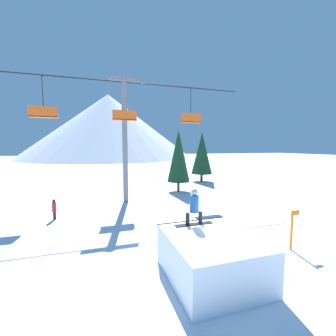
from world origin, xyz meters
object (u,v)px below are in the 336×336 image
object	(u,v)px
pine_tree_near	(179,156)
distant_skier	(54,208)
snowboarder	(194,206)
snow_ramp	(211,257)
trail_marker	(292,229)

from	to	relation	value
pine_tree_near	distant_skier	world-z (taller)	pine_tree_near
snowboarder	distant_skier	xyz separation A→B (m)	(-5.86, 7.02, -1.45)
snowboarder	pine_tree_near	distance (m)	13.30
snow_ramp	pine_tree_near	xyz separation A→B (m)	(4.00, 13.74, 2.70)
snowboarder	distant_skier	size ratio (longest dim) A/B	1.21
trail_marker	distant_skier	size ratio (longest dim) A/B	1.38
snowboarder	snow_ramp	bearing A→B (deg)	-85.04
snow_ramp	trail_marker	world-z (taller)	trail_marker
distant_skier	pine_tree_near	bearing A→B (deg)	29.22
pine_tree_near	snow_ramp	bearing A→B (deg)	-106.24
trail_marker	snow_ramp	bearing A→B (deg)	-169.69
trail_marker	pine_tree_near	bearing A→B (deg)	90.86
snow_ramp	pine_tree_near	distance (m)	14.57
pine_tree_near	trail_marker	distance (m)	13.22
pine_tree_near	trail_marker	xyz separation A→B (m)	(0.20, -12.98, -2.51)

